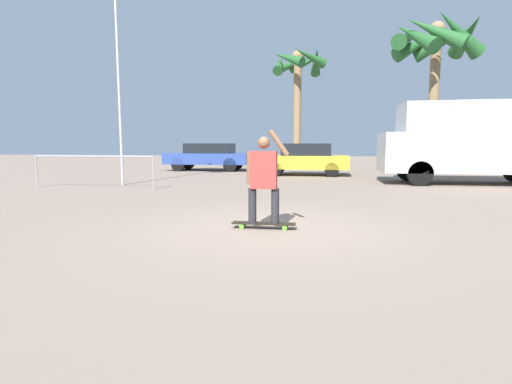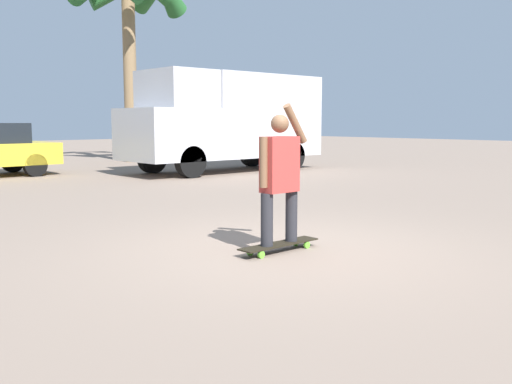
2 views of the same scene
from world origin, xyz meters
TOP-DOWN VIEW (x-y plane):
  - ground_plane at (0.00, 0.00)m, footprint 80.00×80.00m
  - skateboard at (-0.12, -0.04)m, footprint 1.10×0.23m
  - person_skateboarder at (-0.13, -0.04)m, footprint 0.73×0.22m
  - camper_van at (6.37, 8.72)m, footprint 6.31×2.19m

SIDE VIEW (x-z plane):
  - ground_plane at x=0.00m, z-range 0.00..0.00m
  - skateboard at x=-0.12m, z-range 0.03..0.13m
  - person_skateboarder at x=-0.13m, z-range 0.13..1.74m
  - camper_van at x=6.37m, z-range 0.15..3.06m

